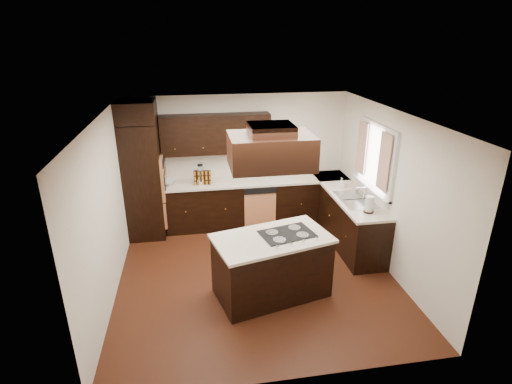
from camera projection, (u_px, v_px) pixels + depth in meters
The scene contains 30 objects.
floor at pixel (256, 274), 6.31m from camera, with size 4.20×4.20×0.02m, color #502412.
ceiling at pixel (256, 115), 5.37m from camera, with size 4.20×4.20×0.02m, color white.
wall_back at pixel (238, 159), 7.77m from camera, with size 4.20×0.02×2.50m, color beige.
wall_front at pixel (291, 284), 3.91m from camera, with size 4.20×0.02×2.50m, color beige.
wall_left at pixel (106, 211), 5.52m from camera, with size 0.02×4.20×2.50m, color beige.
wall_right at pixel (391, 192), 6.16m from camera, with size 0.02×4.20×2.50m, color beige.
oven_column at pixel (144, 181), 7.20m from camera, with size 0.65×0.75×2.12m, color black.
wall_oven_face at pixel (163, 176), 7.23m from camera, with size 0.05×0.62×0.78m, color #D48250.
base_cabinets_back at pixel (243, 203), 7.79m from camera, with size 2.93×0.60×0.88m, color black.
base_cabinets_right at pixel (346, 217), 7.24m from camera, with size 0.60×2.40×0.88m, color black.
countertop_back at pixel (242, 182), 7.61m from camera, with size 2.93×0.63×0.04m, color beige.
countertop_right at pixel (347, 193), 7.06m from camera, with size 0.63×2.40×0.04m, color beige.
upper_cabinets at pixel (216, 134), 7.33m from camera, with size 2.00×0.34×0.72m, color black.
dishwasher_front at pixel (260, 211), 7.58m from camera, with size 0.60×0.05×0.72m, color #D48250.
window_frame at pixel (375, 157), 6.51m from camera, with size 0.06×1.32×1.12m, color silver.
window_pane at pixel (377, 157), 6.51m from camera, with size 0.00×1.20×1.00m, color white.
curtain_left at pixel (384, 162), 6.10m from camera, with size 0.02×0.34×0.90m, color beige.
curtain_right at pixel (362, 148), 6.86m from camera, with size 0.02×0.34×0.90m, color beige.
sink_rim at pixel (356, 199), 6.74m from camera, with size 0.52×0.84×0.01m, color silver.
island at pixel (272, 267), 5.68m from camera, with size 1.54×0.84×0.88m, color black.
island_top at pixel (272, 238), 5.51m from camera, with size 1.59×0.89×0.04m, color beige.
cooktop at pixel (287, 234), 5.58m from camera, with size 0.73×0.48×0.01m, color black.
range_hood at pixel (271, 151), 5.01m from camera, with size 1.05×0.72×0.42m, color black.
hood_duct at pixel (271, 129), 4.91m from camera, with size 0.55×0.50×0.13m, color black.
blender_base at pixel (201, 182), 7.41m from camera, with size 0.15×0.15×0.10m, color silver.
blender_pitcher at pixel (200, 172), 7.34m from camera, with size 0.13×0.13×0.26m, color silver.
spice_rack at pixel (202, 177), 7.38m from camera, with size 0.31×0.08×0.26m, color black.
mixing_bowl at pixel (168, 183), 7.39m from camera, with size 0.29×0.29×0.07m, color silver.
soap_bottle at pixel (341, 183), 7.22m from camera, with size 0.09×0.09×0.19m, color silver.
paper_towel at pixel (369, 204), 6.21m from camera, with size 0.12×0.12×0.27m, color silver.
Camera 1 is at (-0.88, -5.30, 3.54)m, focal length 28.00 mm.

